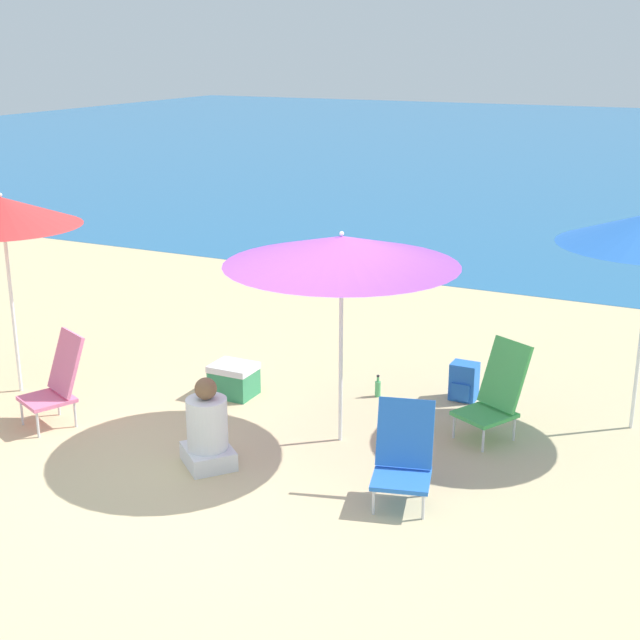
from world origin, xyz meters
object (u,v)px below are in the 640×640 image
beach_chair_pink (58,379)px  cooler_box (234,380)px  beach_umbrella_purple (342,251)px  backpack_blue (464,382)px  beach_umbrella_red (2,212)px  beach_chair_green (496,392)px  water_bottle (378,388)px  person_seated_near (207,431)px  beach_chair_blue (403,454)px

beach_chair_pink → cooler_box: (1.14, 1.32, -0.27)m
beach_umbrella_purple → backpack_blue: bearing=63.1°
beach_umbrella_red → beach_chair_green: bearing=12.7°
water_bottle → cooler_box: 1.49m
person_seated_near → beach_umbrella_purple: bearing=-0.4°
water_bottle → backpack_blue: bearing=21.0°
beach_umbrella_purple → beach_chair_green: size_ratio=2.32×
beach_umbrella_purple → beach_chair_green: beach_umbrella_purple is taller
beach_chair_green → cooler_box: (-2.68, -0.20, -0.26)m
water_bottle → beach_umbrella_red: bearing=-156.5°
beach_chair_pink → beach_chair_green: bearing=45.9°
beach_chair_green → person_seated_near: (-2.06, -1.66, -0.12)m
water_bottle → beach_chair_blue: bearing=-62.4°
beach_umbrella_purple → cooler_box: (-1.44, 0.50, -1.61)m
beach_chair_pink → beach_chair_green: (3.82, 1.52, -0.01)m
beach_umbrella_red → beach_umbrella_purple: bearing=5.9°
beach_chair_blue → beach_chair_green: (0.34, 1.47, 0.05)m
backpack_blue → water_bottle: (-0.82, -0.31, -0.10)m
beach_chair_blue → beach_chair_green: size_ratio=0.88×
person_seated_near → beach_chair_blue: bearing=-43.8°
beach_chair_blue → beach_chair_pink: size_ratio=0.90×
beach_chair_green → person_seated_near: bearing=-113.6°
person_seated_near → beach_chair_green: bearing=-11.1°
beach_umbrella_purple → beach_chair_pink: bearing=-162.4°
beach_chair_green → backpack_blue: size_ratio=2.30×
beach_chair_green → beach_chair_blue: bearing=-75.6°
beach_chair_green → backpack_blue: bearing=152.7°
beach_chair_pink → beach_umbrella_red: bearing=178.6°
beach_umbrella_purple → beach_umbrella_red: beach_umbrella_red is taller
beach_umbrella_purple → cooler_box: beach_umbrella_purple is taller
person_seated_near → cooler_box: bearing=63.2°
beach_umbrella_purple → beach_chair_blue: beach_umbrella_purple is taller
beach_umbrella_purple → beach_umbrella_red: (-3.51, -0.37, 0.11)m
beach_chair_green → water_bottle: bearing=-169.9°
cooler_box → beach_chair_pink: bearing=-130.7°
beach_chair_green → person_seated_near: beach_chair_green is taller
backpack_blue → water_bottle: bearing=-159.0°
beach_umbrella_purple → person_seated_near: size_ratio=2.58×
water_bottle → cooler_box: cooler_box is taller
beach_umbrella_red → beach_chair_pink: size_ratio=2.38×
beach_umbrella_purple → beach_chair_pink: (-2.57, -0.82, -1.34)m
beach_umbrella_purple → beach_chair_pink: beach_umbrella_purple is taller
beach_chair_blue → water_bottle: bearing=102.8°
beach_umbrella_red → beach_chair_green: 5.09m
beach_chair_green → backpack_blue: beach_chair_green is taller
cooler_box → person_seated_near: bearing=-66.9°
beach_chair_green → beach_chair_pink: bearing=-130.7°
beach_chair_blue → water_bottle: beach_chair_blue is taller
beach_chair_pink → backpack_blue: bearing=58.5°
beach_chair_blue → cooler_box: 2.67m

